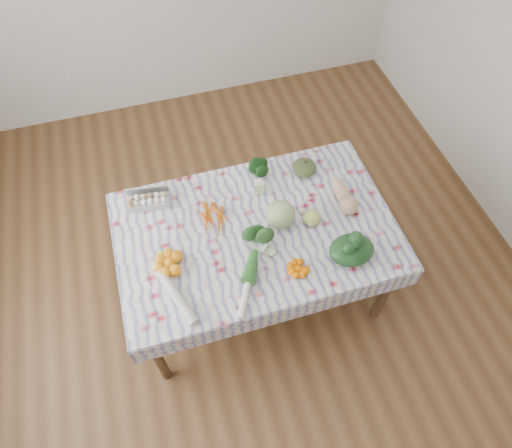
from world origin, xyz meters
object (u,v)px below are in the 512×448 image
kabocha_squash (304,167)px  grapefruit (312,218)px  egg_carton (148,202)px  cabbage (280,214)px  dining_table (256,237)px  butternut_squash (345,197)px

kabocha_squash → grapefruit: size_ratio=1.48×
egg_carton → kabocha_squash: size_ratio=1.73×
grapefruit → cabbage: bearing=163.6°
dining_table → kabocha_squash: kabocha_squash is taller
dining_table → cabbage: size_ratio=9.25×
cabbage → butternut_squash: 0.43m
egg_carton → cabbage: (0.74, -0.36, 0.05)m
cabbage → grapefruit: 0.19m
egg_carton → butternut_squash: (1.17, -0.33, 0.02)m
kabocha_squash → cabbage: size_ratio=0.88×
egg_carton → butternut_squash: 1.21m
egg_carton → kabocha_squash: 1.01m
grapefruit → butternut_squash: bearing=19.5°
kabocha_squash → grapefruit: grapefruit is taller
egg_carton → butternut_squash: butternut_squash is taller
dining_table → butternut_squash: bearing=4.0°
egg_carton → kabocha_squash: kabocha_squash is taller
kabocha_squash → grapefruit: 0.40m
cabbage → dining_table: bearing=-178.0°
kabocha_squash → butternut_squash: size_ratio=0.63×
dining_table → cabbage: bearing=2.0°
dining_table → egg_carton: egg_carton is taller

